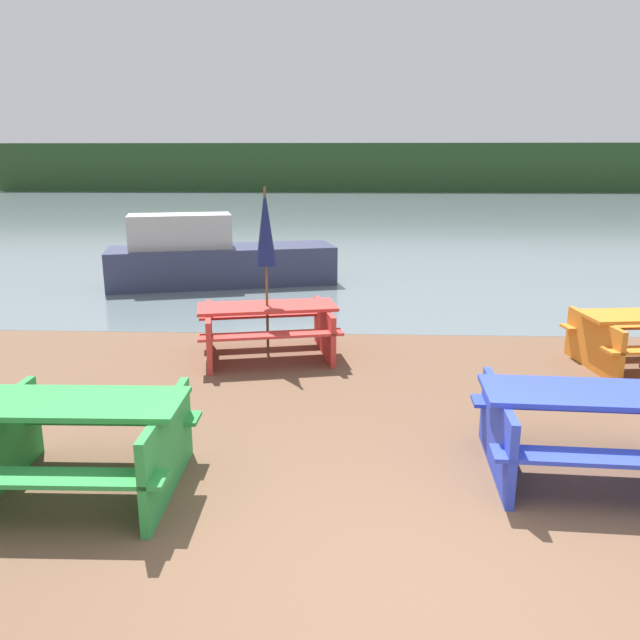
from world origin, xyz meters
TOP-DOWN VIEW (x-y plane):
  - ground_plane at (0.00, 0.00)m, footprint 60.00×60.00m
  - water at (0.00, 31.00)m, footprint 60.00×50.00m
  - far_treeline at (0.00, 51.00)m, footprint 80.00×1.60m
  - picnic_table_green at (-2.63, 1.16)m, footprint 1.70×1.41m
  - picnic_table_blue at (1.60, 1.61)m, footprint 1.90×1.48m
  - picnic_table_red at (-1.56, 4.84)m, footprint 2.12×1.74m
  - umbrella_navy at (-1.56, 4.84)m, footprint 0.27×0.27m
  - boat at (-3.36, 9.93)m, footprint 5.02×2.58m

SIDE VIEW (x-z plane):
  - water at x=0.00m, z-range 0.00..0.00m
  - ground_plane at x=0.00m, z-range 0.00..0.00m
  - picnic_table_red at x=-1.56m, z-range 0.09..0.82m
  - picnic_table_blue at x=1.60m, z-range 0.08..0.84m
  - picnic_table_green at x=-2.63m, z-range 0.07..0.86m
  - boat at x=-3.36m, z-range -0.19..1.34m
  - umbrella_navy at x=-1.56m, z-range 0.62..2.93m
  - far_treeline at x=0.00m, z-range 0.00..4.00m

